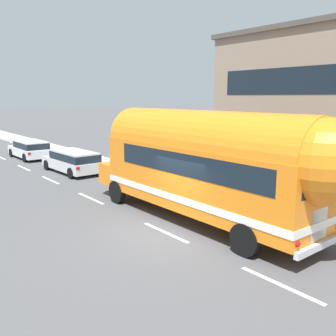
# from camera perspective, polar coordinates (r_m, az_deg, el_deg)

# --- Properties ---
(ground_plane) EXTENTS (300.00, 300.00, 0.00)m
(ground_plane) POSITION_cam_1_polar(r_m,az_deg,el_deg) (12.93, -0.10, -9.97)
(ground_plane) COLOR #4C4C4F
(lane_markings) EXTENTS (3.70, 80.00, 0.01)m
(lane_markings) POSITION_cam_1_polar(r_m,az_deg,el_deg) (24.42, -13.55, -0.29)
(lane_markings) COLOR silver
(lane_markings) RESTS_ON ground
(sidewalk_slab) EXTENTS (2.42, 90.00, 0.15)m
(sidewalk_slab) POSITION_cam_1_polar(r_m,az_deg,el_deg) (23.46, -6.12, -0.31)
(sidewalk_slab) COLOR #ADA89E
(sidewalk_slab) RESTS_ON ground
(painted_bus) EXTENTS (2.65, 11.69, 4.12)m
(painted_bus) POSITION_cam_1_polar(r_m,az_deg,el_deg) (13.31, 6.55, 0.86)
(painted_bus) COLOR orange
(painted_bus) RESTS_ON ground
(car_lead) EXTENTS (2.04, 4.88, 1.37)m
(car_lead) POSITION_cam_1_polar(r_m,az_deg,el_deg) (23.43, -14.36, 1.19)
(car_lead) COLOR silver
(car_lead) RESTS_ON ground
(car_second) EXTENTS (1.97, 4.57, 1.37)m
(car_second) POSITION_cam_1_polar(r_m,az_deg,el_deg) (29.85, -20.36, 2.85)
(car_second) COLOR white
(car_second) RESTS_ON ground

